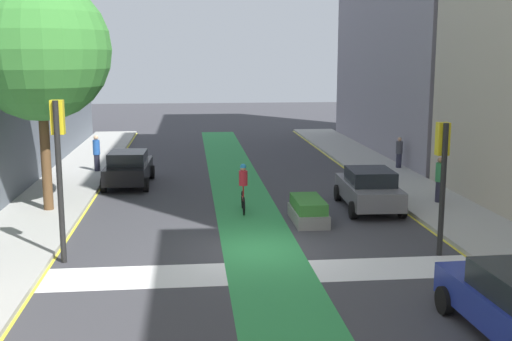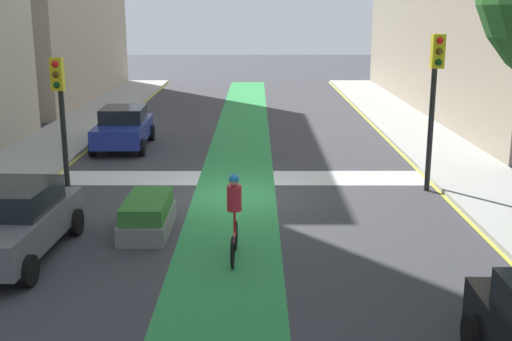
{
  "view_description": "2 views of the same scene",
  "coord_description": "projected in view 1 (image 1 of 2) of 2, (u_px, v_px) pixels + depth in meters",
  "views": [
    {
      "loc": [
        -2.0,
        -18.31,
        5.81
      ],
      "look_at": [
        0.38,
        4.34,
        1.66
      ],
      "focal_mm": 44.55,
      "sensor_mm": 36.0,
      "label": 1
    },
    {
      "loc": [
        -0.53,
        17.88,
        5.24
      ],
      "look_at": [
        -0.53,
        1.8,
        1.2
      ],
      "focal_mm": 44.94,
      "sensor_mm": 36.0,
      "label": 2
    }
  ],
  "objects": [
    {
      "name": "curb_stripe_right",
      "position": [
        450.0,
        244.0,
        19.78
      ],
      "size": [
        0.16,
        60.0,
        0.01
      ],
      "primitive_type": "cube",
      "color": "yellow",
      "rests_on": "ground_plane"
    },
    {
      "name": "pedestrian_sidewalk_right_a",
      "position": [
        440.0,
        179.0,
        24.66
      ],
      "size": [
        0.34,
        0.34,
        1.78
      ],
      "color": "#262638",
      "rests_on": "sidewalk_right"
    },
    {
      "name": "car_grey_right_far",
      "position": [
        369.0,
        189.0,
        24.14
      ],
      "size": [
        2.17,
        4.27,
        1.57
      ],
      "color": "slate",
      "rests_on": "ground_plane"
    },
    {
      "name": "street_tree_near",
      "position": [
        39.0,
        50.0,
        22.58
      ],
      "size": [
        5.1,
        5.1,
        8.39
      ],
      "color": "brown",
      "rests_on": "sidewalk_left"
    },
    {
      "name": "pedestrian_sidewalk_right_b",
      "position": [
        399.0,
        152.0,
        32.25
      ],
      "size": [
        0.34,
        0.34,
        1.56
      ],
      "color": "#262638",
      "rests_on": "sidewalk_right"
    },
    {
      "name": "car_black_left_far",
      "position": [
        129.0,
        168.0,
        28.57
      ],
      "size": [
        2.13,
        4.25,
        1.57
      ],
      "color": "black",
      "rests_on": "ground_plane"
    },
    {
      "name": "sidewalk_right",
      "position": [
        496.0,
        240.0,
        19.92
      ],
      "size": [
        3.0,
        60.0,
        0.15
      ],
      "primitive_type": "cube",
      "color": "#9E9E99",
      "rests_on": "ground_plane"
    },
    {
      "name": "sidewalk_left",
      "position": [
        2.0,
        256.0,
        18.37
      ],
      "size": [
        3.0,
        60.0,
        0.15
      ],
      "primitive_type": "cube",
      "color": "#9E9E99",
      "rests_on": "ground_plane"
    },
    {
      "name": "bike_lane_paint",
      "position": [
        262.0,
        250.0,
        19.17
      ],
      "size": [
        2.4,
        60.0,
        0.01
      ],
      "primitive_type": "cube",
      "color": "#2D8C47",
      "rests_on": "ground_plane"
    },
    {
      "name": "traffic_signal_near_left",
      "position": [
        59.0,
        150.0,
        17.59
      ],
      "size": [
        0.35,
        0.52,
        4.59
      ],
      "color": "black",
      "rests_on": "ground_plane"
    },
    {
      "name": "crosswalk_band",
      "position": [
        267.0,
        272.0,
        17.2
      ],
      "size": [
        12.0,
        1.8,
        0.01
      ],
      "primitive_type": "cube",
      "color": "silver",
      "rests_on": "ground_plane"
    },
    {
      "name": "median_planter",
      "position": [
        308.0,
        211.0,
        22.36
      ],
      "size": [
        1.11,
        2.38,
        0.85
      ],
      "color": "slate",
      "rests_on": "ground_plane"
    },
    {
      "name": "traffic_signal_near_right",
      "position": [
        442.0,
        162.0,
        18.34
      ],
      "size": [
        0.35,
        0.52,
        3.9
      ],
      "color": "black",
      "rests_on": "ground_plane"
    },
    {
      "name": "cyclist_in_lane",
      "position": [
        243.0,
        187.0,
        23.64
      ],
      "size": [
        0.32,
        1.73,
        1.86
      ],
      "color": "black",
      "rests_on": "ground_plane"
    },
    {
      "name": "ground_plane",
      "position": [
        259.0,
        250.0,
        19.16
      ],
      "size": [
        120.0,
        120.0,
        0.0
      ],
      "primitive_type": "plane",
      "color": "#38383D"
    },
    {
      "name": "curb_stripe_left",
      "position": [
        55.0,
        257.0,
        18.54
      ],
      "size": [
        0.16,
        60.0,
        0.01
      ],
      "primitive_type": "cube",
      "color": "yellow",
      "rests_on": "ground_plane"
    },
    {
      "name": "pedestrian_sidewalk_left_a",
      "position": [
        97.0,
        153.0,
        31.31
      ],
      "size": [
        0.34,
        0.34,
        1.77
      ],
      "color": "#262638",
      "rests_on": "sidewalk_left"
    }
  ]
}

